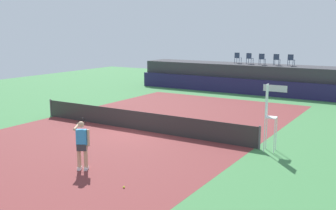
# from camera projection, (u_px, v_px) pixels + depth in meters

# --- Properties ---
(ground_plane) EXTENTS (48.00, 48.00, 0.00)m
(ground_plane) POSITION_uv_depth(u_px,v_px,m) (170.00, 119.00, 22.35)
(ground_plane) COLOR #3D7A42
(court_inner) EXTENTS (12.00, 22.00, 0.00)m
(court_inner) POSITION_uv_depth(u_px,v_px,m) (138.00, 130.00, 19.84)
(court_inner) COLOR maroon
(court_inner) RESTS_ON ground
(sponsor_wall) EXTENTS (18.00, 0.22, 1.20)m
(sponsor_wall) POSITION_uv_depth(u_px,v_px,m) (240.00, 86.00, 31.03)
(sponsor_wall) COLOR #231E4C
(sponsor_wall) RESTS_ON ground
(spectator_platform) EXTENTS (18.00, 2.80, 2.20)m
(spectator_platform) POSITION_uv_depth(u_px,v_px,m) (248.00, 78.00, 32.45)
(spectator_platform) COLOR #38383D
(spectator_platform) RESTS_ON ground
(spectator_chair_far_left) EXTENTS (0.47, 0.47, 0.89)m
(spectator_chair_far_left) POSITION_uv_depth(u_px,v_px,m) (238.00, 57.00, 32.88)
(spectator_chair_far_left) COLOR #2D3D56
(spectator_chair_far_left) RESTS_ON spectator_platform
(spectator_chair_left) EXTENTS (0.47, 0.47, 0.89)m
(spectator_chair_left) POSITION_uv_depth(u_px,v_px,m) (250.00, 58.00, 32.18)
(spectator_chair_left) COLOR #2D3D56
(spectator_chair_left) RESTS_ON spectator_platform
(spectator_chair_center) EXTENTS (0.47, 0.47, 0.89)m
(spectator_chair_center) POSITION_uv_depth(u_px,v_px,m) (262.00, 59.00, 31.45)
(spectator_chair_center) COLOR #2D3D56
(spectator_chair_center) RESTS_ON spectator_platform
(spectator_chair_right) EXTENTS (0.46, 0.46, 0.89)m
(spectator_chair_right) POSITION_uv_depth(u_px,v_px,m) (277.00, 59.00, 30.93)
(spectator_chair_right) COLOR #2D3D56
(spectator_chair_right) RESTS_ON spectator_platform
(spectator_chair_far_right) EXTENTS (0.46, 0.46, 0.89)m
(spectator_chair_far_right) POSITION_uv_depth(u_px,v_px,m) (291.00, 59.00, 30.47)
(spectator_chair_far_right) COLOR #2D3D56
(spectator_chair_far_right) RESTS_ON spectator_platform
(umpire_chair) EXTENTS (0.49, 0.49, 2.76)m
(umpire_chair) POSITION_uv_depth(u_px,v_px,m) (269.00, 113.00, 16.17)
(umpire_chair) COLOR white
(umpire_chair) RESTS_ON ground
(tennis_net) EXTENTS (12.40, 0.02, 0.95)m
(tennis_net) POSITION_uv_depth(u_px,v_px,m) (138.00, 121.00, 19.75)
(tennis_net) COLOR #2D2D2D
(tennis_net) RESTS_ON ground
(net_post_near) EXTENTS (0.10, 0.10, 1.00)m
(net_post_near) POSITION_uv_depth(u_px,v_px,m) (51.00, 108.00, 22.93)
(net_post_near) COLOR #4C4C51
(net_post_near) RESTS_ON ground
(net_post_far) EXTENTS (0.10, 0.10, 1.00)m
(net_post_far) POSITION_uv_depth(u_px,v_px,m) (259.00, 138.00, 16.56)
(net_post_far) COLOR #4C4C51
(net_post_far) RESTS_ON ground
(tennis_player) EXTENTS (1.07, 1.03, 1.77)m
(tennis_player) POSITION_uv_depth(u_px,v_px,m) (82.00, 143.00, 14.05)
(tennis_player) COLOR white
(tennis_player) RESTS_ON court_inner
(tennis_ball) EXTENTS (0.07, 0.07, 0.07)m
(tennis_ball) POSITION_uv_depth(u_px,v_px,m) (124.00, 187.00, 12.52)
(tennis_ball) COLOR #D8EA33
(tennis_ball) RESTS_ON court_inner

